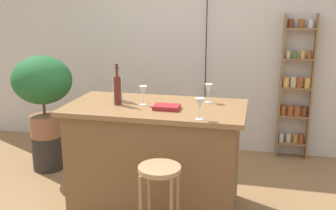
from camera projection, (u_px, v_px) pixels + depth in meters
back_wall at (190, 35)px, 4.79m from camera, size 6.40×0.10×2.80m
kitchen_counter at (156, 157)px, 3.46m from camera, size 1.51×0.80×0.94m
bar_stool at (160, 191)px, 2.80m from camera, size 0.30×0.30×0.68m
spice_shelf at (296, 88)px, 4.53m from camera, size 0.36×0.13×1.67m
plant_stool at (48, 152)px, 4.35m from camera, size 0.33×0.33×0.38m
potted_plant at (42, 86)px, 4.16m from camera, size 0.64×0.57×0.87m
bottle_sauce_amber at (118, 88)px, 3.49m from camera, size 0.08×0.08×0.30m
bottle_olive_oil at (117, 89)px, 3.34m from camera, size 0.06×0.06×0.35m
wine_glass_left at (209, 89)px, 3.42m from camera, size 0.07×0.07×0.16m
wine_glass_center at (200, 104)px, 2.92m from camera, size 0.07×0.07×0.16m
wine_glass_right at (143, 91)px, 3.33m from camera, size 0.07×0.07×0.16m
cookbook at (167, 107)px, 3.22m from camera, size 0.21×0.15×0.03m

